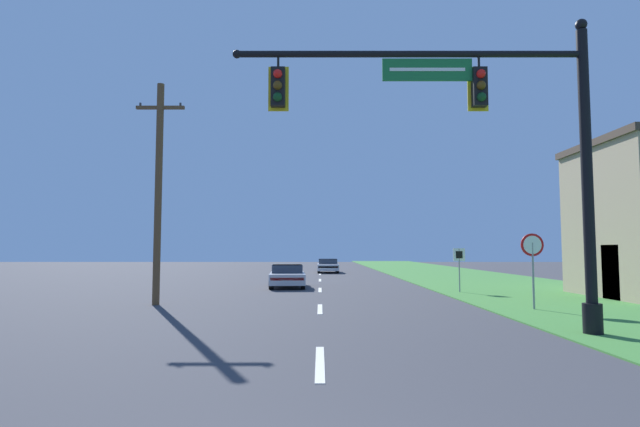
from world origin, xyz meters
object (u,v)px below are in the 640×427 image
car_ahead (287,276)px  route_sign_post (459,260)px  signal_mast (499,141)px  stop_sign (533,254)px  utility_pole_near (158,189)px  far_car (328,266)px

car_ahead → route_sign_post: (8.27, -3.46, 0.92)m
signal_mast → route_sign_post: signal_mast is taller
stop_sign → utility_pole_near: size_ratio=0.31×
stop_sign → utility_pole_near: 13.38m
car_ahead → stop_sign: size_ratio=1.75×
route_sign_post → utility_pole_near: 13.76m
signal_mast → stop_sign: signal_mast is taller
stop_sign → route_sign_post: 6.76m
utility_pole_near → route_sign_post: bearing=22.2°
signal_mast → utility_pole_near: (-10.27, 6.46, -0.35)m
route_sign_post → utility_pole_near: size_ratio=0.25×
stop_sign → far_car: bearing=103.1°
far_car → route_sign_post: route_sign_post is taller
signal_mast → route_sign_post: (2.21, 11.56, -3.08)m
car_ahead → utility_pole_near: (-4.22, -8.57, 3.65)m
far_car → route_sign_post: bearing=-74.4°
car_ahead → stop_sign: (8.85, -10.19, 1.26)m
far_car → stop_sign: (6.39, -27.53, 1.26)m
far_car → stop_sign: 28.29m
signal_mast → stop_sign: (2.79, 4.84, -2.74)m
stop_sign → route_sign_post: bearing=94.9°
signal_mast → stop_sign: 6.22m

